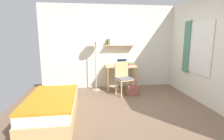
{
  "coord_description": "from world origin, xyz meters",
  "views": [
    {
      "loc": [
        -0.77,
        -3.55,
        1.64
      ],
      "look_at": [
        -0.2,
        0.51,
        0.85
      ],
      "focal_mm": 28.11,
      "sensor_mm": 36.0,
      "label": 1
    }
  ],
  "objects_px": {
    "book_stack": "(131,64)",
    "desk_chair": "(123,77)",
    "handbag": "(133,90)",
    "laptop": "(122,64)",
    "standing_lamp": "(95,41)",
    "desk": "(121,70)",
    "water_bottle": "(111,62)",
    "bed": "(53,105)"
  },
  "relations": [
    {
      "from": "desk_chair",
      "to": "laptop",
      "type": "xyz_separation_m",
      "value": [
        0.07,
        0.55,
        0.29
      ]
    },
    {
      "from": "desk",
      "to": "standing_lamp",
      "type": "height_order",
      "value": "standing_lamp"
    },
    {
      "from": "bed",
      "to": "laptop",
      "type": "xyz_separation_m",
      "value": [
        1.79,
        1.74,
        0.56
      ]
    },
    {
      "from": "laptop",
      "to": "handbag",
      "type": "distance_m",
      "value": 0.96
    },
    {
      "from": "desk_chair",
      "to": "handbag",
      "type": "xyz_separation_m",
      "value": [
        0.26,
        -0.14,
        -0.36
      ]
    },
    {
      "from": "standing_lamp",
      "to": "handbag",
      "type": "xyz_separation_m",
      "value": [
        1.02,
        -0.61,
        -1.36
      ]
    },
    {
      "from": "water_bottle",
      "to": "standing_lamp",
      "type": "bearing_deg",
      "value": 175.87
    },
    {
      "from": "bed",
      "to": "book_stack",
      "type": "height_order",
      "value": "book_stack"
    },
    {
      "from": "desk",
      "to": "desk_chair",
      "type": "height_order",
      "value": "desk_chair"
    },
    {
      "from": "desk",
      "to": "handbag",
      "type": "bearing_deg",
      "value": -69.6
    },
    {
      "from": "book_stack",
      "to": "handbag",
      "type": "height_order",
      "value": "book_stack"
    },
    {
      "from": "water_bottle",
      "to": "book_stack",
      "type": "height_order",
      "value": "water_bottle"
    },
    {
      "from": "water_bottle",
      "to": "handbag",
      "type": "xyz_separation_m",
      "value": [
        0.56,
        -0.58,
        -0.71
      ]
    },
    {
      "from": "book_stack",
      "to": "desk_chair",
      "type": "bearing_deg",
      "value": -123.82
    },
    {
      "from": "bed",
      "to": "handbag",
      "type": "xyz_separation_m",
      "value": [
        1.98,
        1.05,
        -0.08
      ]
    },
    {
      "from": "desk",
      "to": "handbag",
      "type": "relative_size",
      "value": 2.14
    },
    {
      "from": "laptop",
      "to": "standing_lamp",
      "type": "bearing_deg",
      "value": -174.85
    },
    {
      "from": "desk_chair",
      "to": "handbag",
      "type": "distance_m",
      "value": 0.47
    },
    {
      "from": "desk_chair",
      "to": "desk",
      "type": "bearing_deg",
      "value": 87.12
    },
    {
      "from": "standing_lamp",
      "to": "handbag",
      "type": "relative_size",
      "value": 3.84
    },
    {
      "from": "bed",
      "to": "handbag",
      "type": "bearing_deg",
      "value": 27.92
    },
    {
      "from": "laptop",
      "to": "water_bottle",
      "type": "relative_size",
      "value": 1.43
    },
    {
      "from": "bed",
      "to": "book_stack",
      "type": "relative_size",
      "value": 8.19
    },
    {
      "from": "desk_chair",
      "to": "standing_lamp",
      "type": "distance_m",
      "value": 1.34
    },
    {
      "from": "standing_lamp",
      "to": "handbag",
      "type": "height_order",
      "value": "standing_lamp"
    },
    {
      "from": "laptop",
      "to": "water_bottle",
      "type": "distance_m",
      "value": 0.39
    },
    {
      "from": "bed",
      "to": "desk",
      "type": "bearing_deg",
      "value": 44.13
    },
    {
      "from": "laptop",
      "to": "desk",
      "type": "bearing_deg",
      "value": -136.0
    },
    {
      "from": "desk_chair",
      "to": "book_stack",
      "type": "distance_m",
      "value": 0.67
    },
    {
      "from": "desk",
      "to": "bed",
      "type": "bearing_deg",
      "value": -135.87
    },
    {
      "from": "laptop",
      "to": "handbag",
      "type": "bearing_deg",
      "value": -74.55
    },
    {
      "from": "desk",
      "to": "book_stack",
      "type": "distance_m",
      "value": 0.37
    },
    {
      "from": "water_bottle",
      "to": "desk",
      "type": "bearing_deg",
      "value": 10.91
    },
    {
      "from": "desk_chair",
      "to": "bed",
      "type": "bearing_deg",
      "value": -145.4
    },
    {
      "from": "bed",
      "to": "standing_lamp",
      "type": "distance_m",
      "value": 2.31
    },
    {
      "from": "laptop",
      "to": "water_bottle",
      "type": "xyz_separation_m",
      "value": [
        -0.37,
        -0.11,
        0.06
      ]
    },
    {
      "from": "laptop",
      "to": "book_stack",
      "type": "xyz_separation_m",
      "value": [
        0.27,
        -0.05,
        -0.01
      ]
    },
    {
      "from": "standing_lamp",
      "to": "book_stack",
      "type": "relative_size",
      "value": 6.98
    },
    {
      "from": "water_bottle",
      "to": "book_stack",
      "type": "bearing_deg",
      "value": 5.55
    },
    {
      "from": "book_stack",
      "to": "handbag",
      "type": "distance_m",
      "value": 0.91
    },
    {
      "from": "desk",
      "to": "handbag",
      "type": "distance_m",
      "value": 0.82
    },
    {
      "from": "laptop",
      "to": "bed",
      "type": "bearing_deg",
      "value": -135.87
    }
  ]
}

